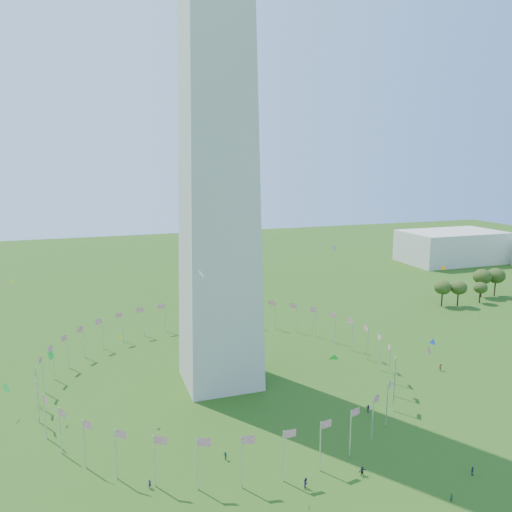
% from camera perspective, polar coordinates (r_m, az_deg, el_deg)
% --- Properties ---
extents(flag_ring, '(80.24, 80.24, 9.00)m').
position_cam_1_polar(flag_ring, '(121.15, -4.10, -12.12)').
color(flag_ring, silver).
rests_on(flag_ring, ground).
extents(gov_building_east_a, '(50.00, 30.00, 16.00)m').
position_cam_1_polar(gov_building_east_a, '(277.19, 21.43, 1.01)').
color(gov_building_east_a, beige).
rests_on(gov_building_east_a, ground).
extents(crowd, '(96.96, 70.46, 1.94)m').
position_cam_1_polar(crowd, '(86.49, 16.43, -25.65)').
color(crowd, black).
rests_on(crowd, ground).
extents(kites_aloft, '(92.07, 73.89, 29.99)m').
position_cam_1_polar(kites_aloft, '(94.52, 5.27, -8.34)').
color(kites_aloft, green).
rests_on(kites_aloft, ground).
extents(tree_line_east, '(52.91, 16.27, 10.82)m').
position_cam_1_polar(tree_line_east, '(208.22, 25.44, -3.21)').
color(tree_line_east, '#3D551C').
rests_on(tree_line_east, ground).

